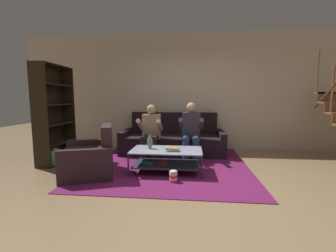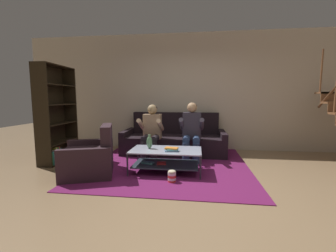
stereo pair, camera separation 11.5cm
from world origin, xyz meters
name	(u,v)px [view 2 (the right image)]	position (x,y,z in m)	size (l,w,h in m)	color
ground	(180,182)	(0.00, 0.00, 0.00)	(16.80, 16.80, 0.00)	#927453
back_partition	(188,92)	(0.00, 2.46, 1.45)	(8.40, 0.12, 2.90)	beige
couch	(174,140)	(-0.30, 1.89, 0.30)	(2.37, 0.96, 0.95)	black
person_seated_left	(151,130)	(-0.72, 1.31, 0.63)	(0.50, 0.58, 1.16)	black
person_seated_right	(192,129)	(0.13, 1.32, 0.65)	(0.50, 0.58, 1.21)	navy
coffee_table	(166,157)	(-0.30, 0.47, 0.27)	(1.22, 0.69, 0.40)	#AEB4CA
area_rug	(170,162)	(-0.29, 1.05, 0.01)	(3.00, 3.36, 0.01)	#6B1A4F
vase	(149,142)	(-0.59, 0.51, 0.52)	(0.10, 0.10, 0.25)	#517C53
book_stack	(172,149)	(-0.18, 0.37, 0.43)	(0.26, 0.22, 0.06)	#6990B4
bookshelf	(54,122)	(-2.65, 0.87, 0.81)	(0.35, 1.04, 1.95)	black
armchair	(90,158)	(-1.56, 0.19, 0.28)	(1.06, 1.13, 0.84)	#312027
popcorn_tub	(172,176)	(-0.13, -0.02, 0.10)	(0.13, 0.13, 0.19)	red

